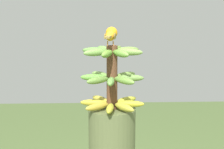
{
  "coord_description": "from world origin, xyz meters",
  "views": [
    {
      "loc": [
        -0.07,
        -1.77,
        1.61
      ],
      "look_at": [
        0.0,
        0.0,
        1.26
      ],
      "focal_mm": 60.73,
      "sensor_mm": 36.0,
      "label": 1
    }
  ],
  "objects": [
    {
      "name": "perched_bird",
      "position": [
        -0.0,
        0.03,
        1.45
      ],
      "size": [
        0.07,
        0.2,
        0.08
      ],
      "color": "#C68933",
      "rests_on": "banana_bunch"
    },
    {
      "name": "banana_bunch",
      "position": [
        0.0,
        0.0,
        1.24
      ],
      "size": [
        0.31,
        0.31,
        0.31
      ],
      "color": "brown",
      "rests_on": "banana_tree"
    }
  ]
}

